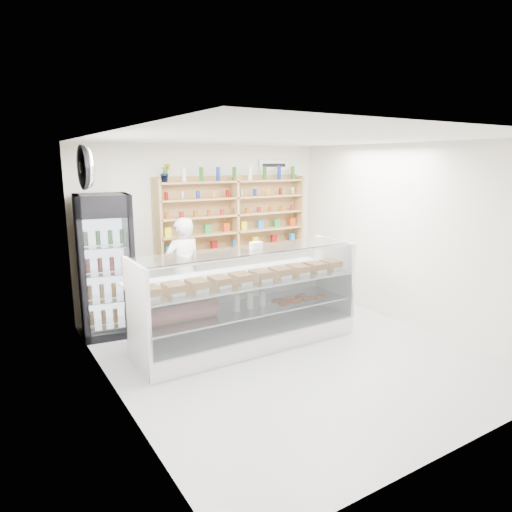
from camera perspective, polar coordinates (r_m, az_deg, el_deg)
room at (r=5.86m, az=4.22°, el=0.69°), size 5.00×5.00×5.00m
display_counter at (r=6.41m, az=-1.11°, el=-7.86°), size 3.14×0.94×1.36m
shop_worker at (r=7.25m, az=-9.09°, el=-1.82°), size 0.64×0.45×1.68m
drinks_cooler at (r=6.97m, az=-18.26°, el=-1.13°), size 0.83×0.82×2.07m
wall_shelving at (r=8.05m, az=-2.67°, el=5.13°), size 2.84×0.28×1.33m
potted_plant at (r=7.47m, az=-11.27°, el=10.17°), size 0.18×0.15×0.30m
security_mirror at (r=5.98m, az=-20.36°, el=10.35°), size 0.15×0.50×0.50m
wall_sign at (r=8.58m, az=2.20°, el=11.27°), size 0.62×0.03×0.20m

